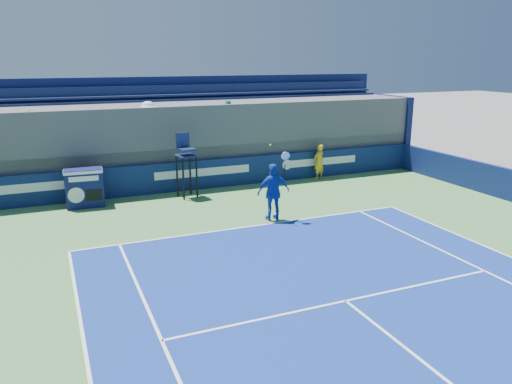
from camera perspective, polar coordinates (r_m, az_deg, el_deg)
name	(u,v)px	position (r m, az deg, el deg)	size (l,w,h in m)	color
ball_person	(319,162)	(22.19, 7.20, 3.45)	(0.56, 0.37, 1.55)	gold
back_hoarding	(203,174)	(20.52, -6.11, 2.01)	(20.40, 0.21, 1.20)	#0D1C4D
match_clock	(84,187)	(18.91, -19.02, 0.56)	(1.36, 0.80, 1.40)	#0E1348
umpire_chair	(186,158)	(19.16, -8.03, 3.84)	(0.82, 0.82, 2.48)	black
tennis_player	(274,192)	(16.34, 2.02, 0.00)	(1.14, 0.54, 2.57)	#1640B5
stadium_seating	(188,137)	(22.22, -7.80, 6.20)	(21.00, 4.05, 4.40)	#515156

